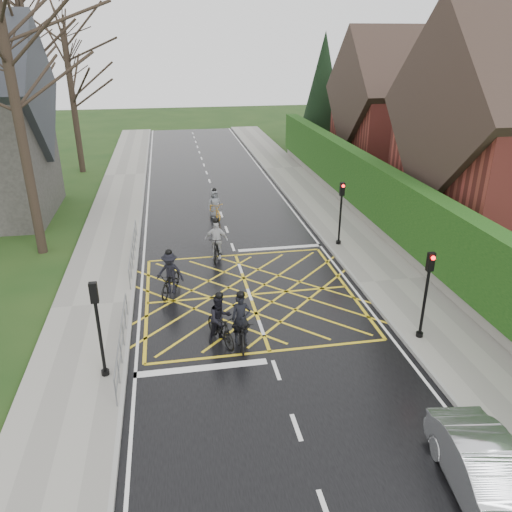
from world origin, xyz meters
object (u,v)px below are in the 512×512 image
object	(u,v)px
cyclist_rear	(241,326)
cyclist_front	(216,244)
cyclist_lead	(215,208)
cyclist_back	(220,323)
car	(488,477)
cyclist_mid	(170,277)

from	to	relation	value
cyclist_rear	cyclist_front	xyz separation A→B (m)	(-0.09, 7.09, 0.11)
cyclist_lead	cyclist_back	bearing A→B (deg)	-107.39
cyclist_rear	car	world-z (taller)	cyclist_rear
cyclist_back	car	size ratio (longest dim) A/B	0.49
cyclist_rear	cyclist_mid	size ratio (longest dim) A/B	0.99
cyclist_rear	cyclist_lead	size ratio (longest dim) A/B	1.07
cyclist_rear	cyclist_mid	world-z (taller)	cyclist_rear
cyclist_mid	cyclist_front	xyz separation A→B (m)	(2.15, 3.05, 0.05)
cyclist_front	cyclist_lead	world-z (taller)	cyclist_front
cyclist_lead	car	world-z (taller)	cyclist_lead
cyclist_mid	cyclist_lead	xyz separation A→B (m)	(2.65, 8.79, -0.08)
cyclist_mid	cyclist_lead	bearing A→B (deg)	94.07
cyclist_back	cyclist_mid	bearing A→B (deg)	90.50
cyclist_rear	car	xyz separation A→B (m)	(4.32, -7.07, 0.03)
cyclist_lead	cyclist_rear	bearing A→B (deg)	-104.29
cyclist_mid	cyclist_front	world-z (taller)	cyclist_front
cyclist_lead	car	xyz separation A→B (m)	(3.91, -19.90, 0.05)
cyclist_rear	cyclist_front	size ratio (longest dim) A/B	0.98
cyclist_mid	car	xyz separation A→B (m)	(6.56, -11.11, -0.03)
cyclist_mid	cyclist_back	bearing A→B (deg)	-47.26
cyclist_lead	car	bearing A→B (deg)	-91.34
cyclist_rear	cyclist_lead	bearing A→B (deg)	92.13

